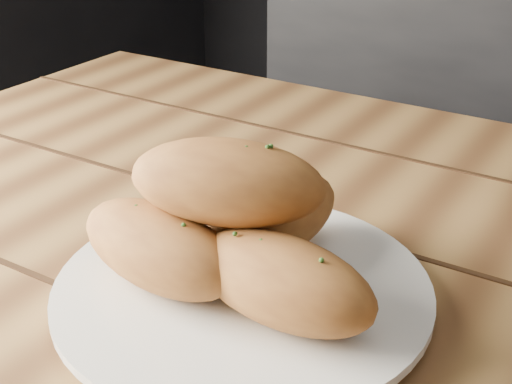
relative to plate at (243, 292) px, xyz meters
name	(u,v)px	position (x,y,z in m)	size (l,w,h in m)	color
plate	(243,292)	(0.00, 0.00, 0.00)	(0.30, 0.30, 0.02)	silver
bread_rolls	(234,231)	(-0.01, 0.00, 0.06)	(0.26, 0.21, 0.12)	#A1652C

